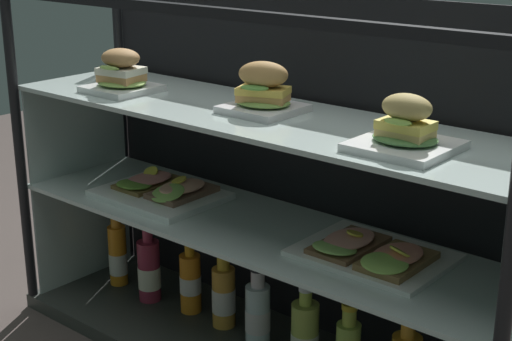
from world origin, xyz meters
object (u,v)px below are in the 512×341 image
at_px(juice_bottle_front_left_end, 190,281).
at_px(juice_bottle_back_center, 224,295).
at_px(open_sandwich_tray_near_left_corner, 371,253).
at_px(juice_bottle_front_middle, 258,314).
at_px(plated_roll_sandwich_far_left, 263,93).
at_px(juice_bottle_front_second, 118,255).
at_px(plated_roll_sandwich_right_of_center, 121,75).
at_px(open_sandwich_tray_left_of_center, 162,190).
at_px(juice_bottle_back_right, 149,270).
at_px(juice_bottle_back_left, 305,334).
at_px(plated_roll_sandwich_near_left_corner, 405,131).

height_order(juice_bottle_front_left_end, juice_bottle_back_center, juice_bottle_front_left_end).
xyz_separation_m(open_sandwich_tray_near_left_corner, juice_bottle_front_middle, (-0.35, 0.01, -0.28)).
xyz_separation_m(plated_roll_sandwich_far_left, juice_bottle_front_middle, (-0.02, 0.01, -0.61)).
height_order(plated_roll_sandwich_far_left, open_sandwich_tray_near_left_corner, plated_roll_sandwich_far_left).
bearing_deg(juice_bottle_front_second, juice_bottle_front_middle, -0.77).
height_order(plated_roll_sandwich_right_of_center, open_sandwich_tray_left_of_center, plated_roll_sandwich_right_of_center).
xyz_separation_m(juice_bottle_back_right, juice_bottle_front_middle, (0.42, 0.00, -0.00)).
relative_size(open_sandwich_tray_left_of_center, juice_bottle_front_middle, 1.46).
distance_m(plated_roll_sandwich_far_left, juice_bottle_front_middle, 0.61).
xyz_separation_m(plated_roll_sandwich_far_left, open_sandwich_tray_left_of_center, (-0.35, -0.02, -0.32)).
relative_size(plated_roll_sandwich_far_left, juice_bottle_front_second, 0.72).
height_order(open_sandwich_tray_left_of_center, juice_bottle_back_left, open_sandwich_tray_left_of_center).
bearing_deg(juice_bottle_front_left_end, juice_bottle_front_second, -176.75).
bearing_deg(plated_roll_sandwich_far_left, open_sandwich_tray_near_left_corner, -0.58).
height_order(juice_bottle_front_second, juice_bottle_back_center, juice_bottle_front_second).
bearing_deg(plated_roll_sandwich_far_left, juice_bottle_back_right, 179.68).
bearing_deg(plated_roll_sandwich_near_left_corner, juice_bottle_front_second, 175.64).
height_order(plated_roll_sandwich_right_of_center, juice_bottle_back_right, plated_roll_sandwich_right_of_center).
xyz_separation_m(plated_roll_sandwich_right_of_center, juice_bottle_back_center, (0.28, 0.10, -0.61)).
bearing_deg(juice_bottle_back_center, juice_bottle_front_left_end, 179.94).
xyz_separation_m(plated_roll_sandwich_near_left_corner, open_sandwich_tray_left_of_center, (-0.78, 0.05, -0.31)).
height_order(plated_roll_sandwich_near_left_corner, juice_bottle_back_right, plated_roll_sandwich_near_left_corner).
height_order(plated_roll_sandwich_far_left, plated_roll_sandwich_near_left_corner, plated_roll_sandwich_far_left).
relative_size(plated_roll_sandwich_far_left, juice_bottle_front_middle, 0.74).
bearing_deg(plated_roll_sandwich_near_left_corner, open_sandwich_tray_left_of_center, 176.69).
height_order(plated_roll_sandwich_far_left, juice_bottle_back_left, plated_roll_sandwich_far_left).
xyz_separation_m(juice_bottle_front_second, juice_bottle_front_middle, (0.58, -0.01, -0.00)).
xyz_separation_m(plated_roll_sandwich_right_of_center, open_sandwich_tray_left_of_center, (0.09, 0.04, -0.32)).
relative_size(juice_bottle_front_second, juice_bottle_front_middle, 1.02).
bearing_deg(juice_bottle_front_left_end, juice_bottle_front_middle, -5.14).
distance_m(plated_roll_sandwich_right_of_center, juice_bottle_front_second, 0.63).
relative_size(juice_bottle_front_left_end, juice_bottle_front_middle, 1.01).
bearing_deg(plated_roll_sandwich_right_of_center, juice_bottle_front_second, 153.55).
xyz_separation_m(open_sandwich_tray_left_of_center, juice_bottle_front_middle, (0.33, 0.03, -0.28)).
distance_m(plated_roll_sandwich_right_of_center, juice_bottle_back_right, 0.61).
bearing_deg(juice_bottle_front_middle, juice_bottle_front_left_end, 174.86).
bearing_deg(open_sandwich_tray_left_of_center, juice_bottle_front_middle, 4.45).
relative_size(open_sandwich_tray_near_left_corner, juice_bottle_back_right, 1.36).
bearing_deg(juice_bottle_back_right, juice_bottle_front_middle, 0.45).
distance_m(open_sandwich_tray_near_left_corner, juice_bottle_back_center, 0.57).
bearing_deg(plated_roll_sandwich_right_of_center, juice_bottle_back_right, 90.24).
bearing_deg(juice_bottle_front_middle, plated_roll_sandwich_far_left, -15.24).
bearing_deg(open_sandwich_tray_left_of_center, juice_bottle_back_right, 166.69).
height_order(juice_bottle_back_right, juice_bottle_back_left, juice_bottle_back_right).
xyz_separation_m(juice_bottle_back_right, juice_bottle_back_left, (0.57, 0.02, -0.01)).
xyz_separation_m(open_sandwich_tray_left_of_center, open_sandwich_tray_near_left_corner, (0.68, 0.02, -0.00)).
relative_size(juice_bottle_front_left_end, juice_bottle_back_center, 1.02).
xyz_separation_m(juice_bottle_front_left_end, juice_bottle_front_middle, (0.28, -0.03, -0.00)).
distance_m(juice_bottle_back_right, juice_bottle_front_middle, 0.42).
xyz_separation_m(plated_roll_sandwich_near_left_corner, juice_bottle_front_middle, (-0.45, 0.07, -0.60)).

